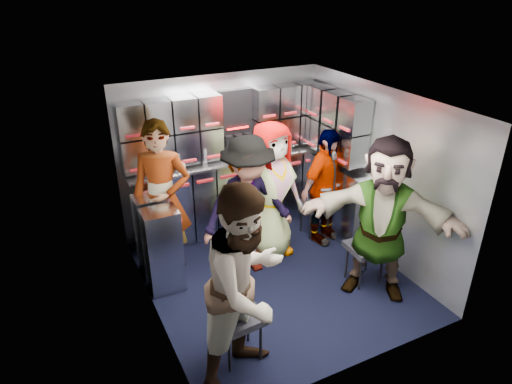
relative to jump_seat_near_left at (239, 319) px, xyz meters
name	(u,v)px	position (x,y,z in m)	size (l,w,h in m)	color
floor	(274,277)	(0.87, 0.92, -0.44)	(3.00, 3.00, 0.00)	black
wall_back	(222,153)	(0.87, 2.42, 0.61)	(2.80, 0.04, 2.10)	#999FA7
wall_left	(147,227)	(-0.53, 0.92, 0.61)	(0.04, 3.00, 2.10)	#999FA7
wall_right	(378,174)	(2.27, 0.92, 0.61)	(0.04, 3.00, 2.10)	#999FA7
ceiling	(278,102)	(0.87, 0.92, 1.66)	(2.80, 3.00, 0.02)	silver
cart_bank_back	(230,196)	(0.87, 2.21, 0.05)	(2.68, 0.38, 0.99)	#9EA4AE
cart_bank_left	(159,243)	(-0.32, 1.48, 0.05)	(0.38, 0.76, 0.99)	#9EA4AE
counter	(229,160)	(0.87, 2.21, 0.57)	(2.68, 0.42, 0.03)	#B6B8BD
locker_bank_back	(226,124)	(0.87, 2.27, 1.05)	(2.68, 0.28, 0.82)	#9EA4AE
locker_bank_right	(337,125)	(2.12, 1.62, 1.05)	(0.28, 1.00, 0.82)	#9EA4AE
right_cabinet	(335,197)	(2.12, 1.52, 0.06)	(0.28, 1.20, 1.00)	#9EA4AE
coffee_niche	(237,122)	(1.05, 2.33, 1.03)	(0.46, 0.16, 0.84)	black
red_latch_strip	(235,175)	(0.87, 2.01, 0.44)	(2.60, 0.02, 0.03)	#A91820
jump_seat_near_left	(239,319)	(0.00, 0.00, 0.00)	(0.45, 0.43, 0.50)	black
jump_seat_mid_left	(242,237)	(0.67, 1.38, -0.08)	(0.44, 0.44, 0.40)	black
jump_seat_center	(263,216)	(1.07, 1.60, 0.00)	(0.49, 0.47, 0.50)	black
jump_seat_mid_right	(315,208)	(1.84, 1.57, -0.06)	(0.48, 0.47, 0.44)	black
jump_seat_near_right	(366,249)	(1.77, 0.42, -0.02)	(0.42, 0.40, 0.48)	black
attendant_standing	(162,199)	(-0.18, 1.68, 0.48)	(0.67, 0.44, 1.84)	black
attendant_arc_a	(247,287)	(0.00, -0.18, 0.48)	(0.90, 0.70, 1.84)	black
attendant_arc_b	(248,207)	(0.67, 1.20, 0.41)	(1.09, 0.63, 1.69)	black
attendant_arc_c	(271,191)	(1.07, 1.42, 0.43)	(0.85, 0.55, 1.73)	black
attendant_arc_d	(324,187)	(1.84, 1.39, 0.33)	(0.90, 0.37, 1.53)	black
attendant_arc_e	(382,219)	(1.77, 0.24, 0.47)	(1.68, 0.54, 1.81)	black
bottle_left	(178,161)	(0.18, 2.16, 0.70)	(0.07, 0.07, 0.22)	white
bottle_mid	(205,157)	(0.52, 2.16, 0.70)	(0.07, 0.07, 0.22)	white
bottle_right	(276,142)	(1.54, 2.16, 0.73)	(0.07, 0.07, 0.28)	white
cup_left	(182,165)	(0.22, 2.15, 0.64)	(0.08, 0.08, 0.11)	tan
cup_right	(288,147)	(1.74, 2.15, 0.64)	(0.09, 0.09, 0.11)	tan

